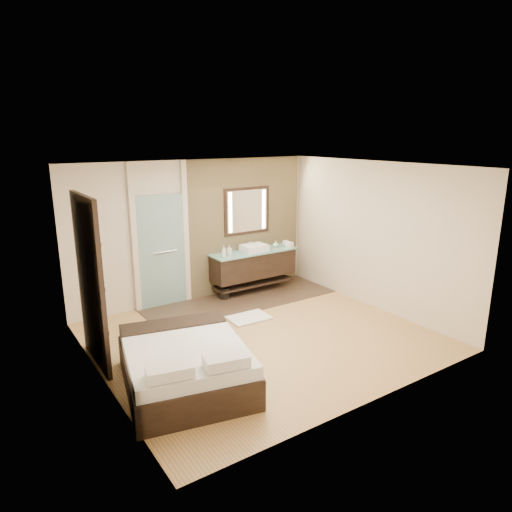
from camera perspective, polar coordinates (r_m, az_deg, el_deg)
floor at (r=7.44m, az=0.78°, el=-10.05°), size 5.00×5.00×0.00m
tile_strip at (r=8.98m, az=-1.86°, el=-5.52°), size 3.80×1.30×0.01m
stone_wall at (r=9.37m, az=-1.30°, el=3.90°), size 2.60×0.08×2.70m
vanity at (r=9.31m, az=-0.31°, el=-1.04°), size 1.85×0.55×0.88m
mirror_unit at (r=9.27m, az=-1.13°, el=5.67°), size 1.06×0.04×0.96m
frosted_door at (r=8.58m, az=-11.75°, el=1.15°), size 1.10×0.12×2.70m
shoji_partition at (r=6.60m, az=-19.97°, el=-3.03°), size 0.06×1.20×2.40m
bed at (r=6.07m, az=-8.85°, el=-13.26°), size 1.85×2.13×0.71m
bath_mat at (r=8.12m, az=-0.90°, el=-7.70°), size 0.74×0.53×0.02m
waste_bin at (r=9.03m, az=-3.95°, el=-4.69°), size 0.20×0.20×0.23m
tissue_box at (r=9.57m, az=4.22°, el=1.44°), size 0.15×0.15×0.10m
soap_bottle_a at (r=8.76m, az=-4.04°, el=0.57°), size 0.10×0.10×0.22m
soap_bottle_b at (r=8.95m, az=-3.37°, el=0.78°), size 0.10×0.10×0.18m
soap_bottle_c at (r=9.53m, az=2.48°, el=1.51°), size 0.12×0.12×0.13m
cup at (r=9.69m, az=3.72°, el=1.63°), size 0.15×0.15×0.11m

